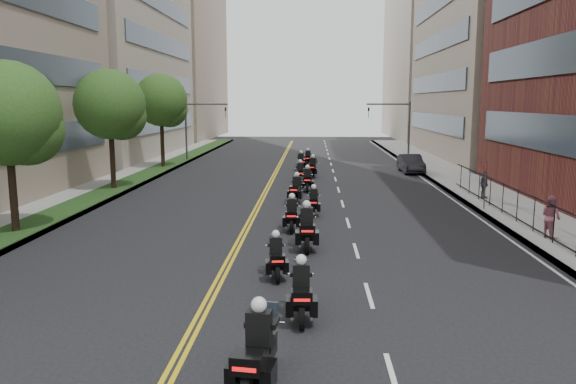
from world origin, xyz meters
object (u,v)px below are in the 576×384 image
object	(u,v)px
motorcycle_4	(292,216)
motorcycle_10	(301,163)
motorcycle_7	(307,181)
motorcycle_2	(276,259)
motorcycle_1	(301,294)
motorcycle_11	(308,159)
motorcycle_0	(258,355)
parked_sedan	(411,163)
motorcycle_3	(307,230)
motorcycle_5	(314,203)
pedestrian_c	(484,185)
motorcycle_9	(313,168)
pedestrian_b	(551,217)
motorcycle_8	(300,174)
motorcycle_6	(296,191)

from	to	relation	value
motorcycle_4	motorcycle_10	world-z (taller)	motorcycle_10
motorcycle_7	motorcycle_2	bearing A→B (deg)	-92.87
motorcycle_1	motorcycle_11	size ratio (longest dim) A/B	1.06
motorcycle_4	motorcycle_2	bearing A→B (deg)	-92.93
motorcycle_0	parked_sedan	size ratio (longest dim) A/B	0.57
motorcycle_3	motorcycle_2	bearing A→B (deg)	-106.78
motorcycle_5	pedestrian_c	xyz separation A→B (m)	(9.82, 4.55, 0.32)
motorcycle_3	motorcycle_11	xyz separation A→B (m)	(-0.21, 27.91, -0.11)
motorcycle_1	pedestrian_c	size ratio (longest dim) A/B	1.48
motorcycle_9	motorcycle_11	xyz separation A→B (m)	(-0.44, 7.08, -0.04)
motorcycle_4	pedestrian_b	size ratio (longest dim) A/B	1.28
motorcycle_2	motorcycle_7	distance (m)	17.74
motorcycle_7	pedestrian_b	bearing A→B (deg)	-51.37
motorcycle_9	parked_sedan	xyz separation A→B (m)	(7.87, 3.14, 0.05)
motorcycle_10	motorcycle_8	bearing A→B (deg)	-96.21
motorcycle_5	motorcycle_9	xyz separation A→B (m)	(-0.05, 14.21, 0.07)
motorcycle_7	motorcycle_11	distance (m)	13.79
motorcycle_7	parked_sedan	world-z (taller)	motorcycle_7
motorcycle_2	motorcycle_9	world-z (taller)	motorcycle_9
motorcycle_5	motorcycle_6	world-z (taller)	motorcycle_6
motorcycle_3	parked_sedan	distance (m)	25.30
motorcycle_4	motorcycle_7	world-z (taller)	motorcycle_7
motorcycle_9	motorcycle_11	size ratio (longest dim) A/B	1.06
motorcycle_9	motorcycle_2	bearing A→B (deg)	-85.49
motorcycle_5	motorcycle_2	bearing A→B (deg)	-95.01
motorcycle_0	motorcycle_6	distance (m)	20.92
parked_sedan	motorcycle_11	bearing A→B (deg)	152.76
motorcycle_1	motorcycle_10	bearing A→B (deg)	88.92
motorcycle_6	motorcycle_11	bearing A→B (deg)	96.38
motorcycle_5	pedestrian_c	size ratio (longest dim) A/B	1.34
motorcycle_7	motorcycle_8	size ratio (longest dim) A/B	1.00
motorcycle_1	motorcycle_11	bearing A→B (deg)	87.97
motorcycle_7	motorcycle_10	distance (m)	10.69
motorcycle_9	parked_sedan	distance (m)	8.48
motorcycle_3	motorcycle_9	size ratio (longest dim) A/B	1.10
motorcycle_3	motorcycle_8	xyz separation A→B (m)	(-0.62, 17.43, -0.08)
motorcycle_0	motorcycle_10	xyz separation A→B (m)	(0.13, 35.63, -0.08)
motorcycle_5	motorcycle_4	bearing A→B (deg)	-103.59
pedestrian_c	motorcycle_6	bearing A→B (deg)	88.15
motorcycle_10	pedestrian_c	xyz separation A→B (m)	(10.82, -13.63, 0.27)
motorcycle_4	parked_sedan	size ratio (longest dim) A/B	0.50
motorcycle_9	motorcycle_11	bearing A→B (deg)	100.82
motorcycle_10	pedestrian_b	size ratio (longest dim) A/B	1.29
motorcycle_6	motorcycle_9	xyz separation A→B (m)	(0.91, 10.74, -0.00)
motorcycle_2	motorcycle_10	distance (m)	28.39
motorcycle_2	motorcycle_8	distance (m)	21.03
motorcycle_8	parked_sedan	distance (m)	10.90
motorcycle_2	parked_sedan	bearing A→B (deg)	64.75
motorcycle_8	pedestrian_b	xyz separation A→B (m)	(10.55, -15.80, 0.36)
motorcycle_4	motorcycle_6	xyz separation A→B (m)	(0.00, 6.96, 0.03)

